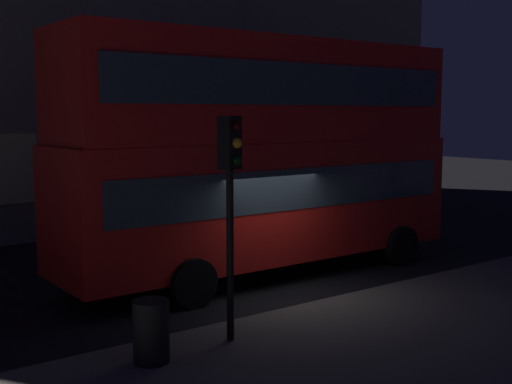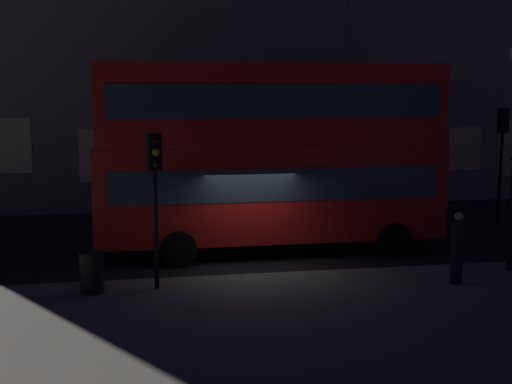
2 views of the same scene
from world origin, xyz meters
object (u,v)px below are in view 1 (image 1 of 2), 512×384
traffic_light_far_side (420,139)px  litter_bin (151,331)px  double_decker_bus (265,147)px  traffic_light_near_kerb (231,180)px

traffic_light_far_side → litter_bin: (-13.66, -6.20, -2.35)m
double_decker_bus → traffic_light_far_side: 9.14m
double_decker_bus → litter_bin: (-4.89, -3.60, -2.46)m
traffic_light_near_kerb → traffic_light_far_side: 13.62m
traffic_light_near_kerb → traffic_light_far_side: size_ratio=0.90×
traffic_light_near_kerb → traffic_light_far_side: bearing=10.6°
double_decker_bus → litter_bin: bearing=-143.6°
double_decker_bus → litter_bin: 6.55m
traffic_light_far_side → traffic_light_near_kerb: bearing=24.5°
double_decker_bus → traffic_light_near_kerb: bearing=-133.8°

